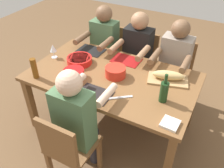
% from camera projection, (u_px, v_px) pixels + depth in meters
% --- Properties ---
extents(ground_plane, '(8.00, 8.00, 0.00)m').
position_uv_depth(ground_plane, '(112.00, 125.00, 2.94)').
color(ground_plane, brown).
extents(dining_table, '(1.75, 1.02, 0.74)m').
position_uv_depth(dining_table, '(112.00, 82.00, 2.55)').
color(dining_table, brown).
rests_on(dining_table, ground_plane).
extents(chair_near_right, '(0.40, 0.40, 0.85)m').
position_uv_depth(chair_near_right, '(110.00, 52.00, 3.42)').
color(chair_near_right, brown).
rests_on(chair_near_right, ground_plane).
extents(diner_near_right, '(0.41, 0.53, 1.20)m').
position_uv_depth(diner_near_right, '(103.00, 44.00, 3.16)').
color(diner_near_right, '#2D2D38').
rests_on(diner_near_right, ground_plane).
extents(chair_near_center, '(0.40, 0.40, 0.85)m').
position_uv_depth(chair_near_center, '(141.00, 60.00, 3.24)').
color(chair_near_center, brown).
rests_on(chair_near_center, ground_plane).
extents(diner_near_center, '(0.41, 0.53, 1.20)m').
position_uv_depth(diner_near_center, '(136.00, 52.00, 2.98)').
color(diner_near_center, '#2D2D38').
rests_on(diner_near_center, ground_plane).
extents(chair_far_center, '(0.40, 0.40, 0.85)m').
position_uv_depth(chair_far_center, '(67.00, 148.00, 2.07)').
color(chair_far_center, brown).
rests_on(chair_far_center, ground_plane).
extents(diner_far_center, '(0.41, 0.53, 1.20)m').
position_uv_depth(diner_far_center, '(77.00, 117.00, 2.07)').
color(diner_far_center, '#2D2D38').
rests_on(diner_far_center, ground_plane).
extents(chair_near_left, '(0.40, 0.40, 0.85)m').
position_uv_depth(chair_near_left, '(175.00, 70.00, 3.06)').
color(chair_near_left, brown).
rests_on(chair_near_left, ground_plane).
extents(diner_near_left, '(0.41, 0.53, 1.20)m').
position_uv_depth(diner_near_left, '(174.00, 62.00, 2.80)').
color(diner_near_left, '#2D2D38').
rests_on(diner_near_left, ground_plane).
extents(serving_bowl_salad, '(0.28, 0.28, 0.07)m').
position_uv_depth(serving_bowl_salad, '(79.00, 60.00, 2.68)').
color(serving_bowl_salad, red).
rests_on(serving_bowl_salad, dining_table).
extents(serving_bowl_greens, '(0.21, 0.21, 0.10)m').
position_uv_depth(serving_bowl_greens, '(74.00, 73.00, 2.44)').
color(serving_bowl_greens, red).
rests_on(serving_bowl_greens, dining_table).
extents(serving_bowl_fruit, '(0.21, 0.21, 0.11)m').
position_uv_depth(serving_bowl_fruit, '(115.00, 71.00, 2.46)').
color(serving_bowl_fruit, red).
rests_on(serving_bowl_fruit, dining_table).
extents(cutting_board, '(0.44, 0.32, 0.02)m').
position_uv_depth(cutting_board, '(168.00, 80.00, 2.42)').
color(cutting_board, tan).
rests_on(cutting_board, dining_table).
extents(bread_loaf, '(0.34, 0.19, 0.09)m').
position_uv_depth(bread_loaf, '(168.00, 75.00, 2.39)').
color(bread_loaf, tan).
rests_on(bread_loaf, cutting_board).
extents(wine_bottle, '(0.08, 0.08, 0.29)m').
position_uv_depth(wine_bottle, '(164.00, 91.00, 2.11)').
color(wine_bottle, '#193819').
rests_on(wine_bottle, dining_table).
extents(beer_bottle, '(0.06, 0.06, 0.22)m').
position_uv_depth(beer_bottle, '(34.00, 68.00, 2.41)').
color(beer_bottle, brown).
rests_on(beer_bottle, dining_table).
extents(wine_glass, '(0.08, 0.08, 0.17)m').
position_uv_depth(wine_glass, '(53.00, 49.00, 2.73)').
color(wine_glass, silver).
rests_on(wine_glass, dining_table).
extents(placemat_near_right, '(0.32, 0.23, 0.01)m').
position_uv_depth(placemat_near_right, '(91.00, 51.00, 2.92)').
color(placemat_near_right, black).
rests_on(placemat_near_right, dining_table).
extents(placemat_near_center, '(0.32, 0.23, 0.01)m').
position_uv_depth(placemat_near_center, '(126.00, 60.00, 2.74)').
color(placemat_near_center, maroon).
rests_on(placemat_near_center, dining_table).
extents(placemat_far_center, '(0.32, 0.23, 0.01)m').
position_uv_depth(placemat_far_center, '(95.00, 94.00, 2.25)').
color(placemat_far_center, black).
rests_on(placemat_far_center, dining_table).
extents(carving_knife, '(0.20, 0.16, 0.01)m').
position_uv_depth(carving_knife, '(120.00, 97.00, 2.21)').
color(carving_knife, silver).
rests_on(carving_knife, dining_table).
extents(napkin_stack, '(0.15, 0.15, 0.02)m').
position_uv_depth(napkin_stack, '(170.00, 124.00, 1.93)').
color(napkin_stack, white).
rests_on(napkin_stack, dining_table).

